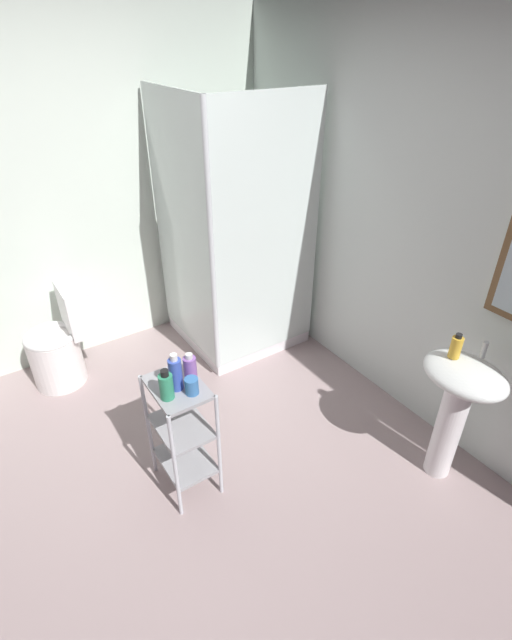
{
  "coord_description": "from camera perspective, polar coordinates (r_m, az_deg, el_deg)",
  "views": [
    {
      "loc": [
        1.65,
        -0.47,
        2.3
      ],
      "look_at": [
        -0.2,
        0.76,
        0.89
      ],
      "focal_mm": 25.89,
      "sensor_mm": 36.0,
      "label": 1
    }
  ],
  "objects": [
    {
      "name": "ground_plane",
      "position": [
        2.88,
        -11.35,
        -22.06
      ],
      "size": [
        4.2,
        4.2,
        0.02
      ],
      "primitive_type": "cube",
      "color": "#A18A8B"
    },
    {
      "name": "wall_back",
      "position": [
        3.02,
        20.06,
        10.05
      ],
      "size": [
        4.2,
        0.14,
        2.5
      ],
      "color": "silver",
      "rests_on": "ground_plane"
    },
    {
      "name": "wall_left",
      "position": [
        3.68,
        -25.52,
        12.67
      ],
      "size": [
        0.1,
        4.2,
        2.5
      ],
      "primitive_type": "cube",
      "color": "silver",
      "rests_on": "ground_plane"
    },
    {
      "name": "shower_stall",
      "position": [
        3.78,
        -2.95,
        3.21
      ],
      "size": [
        0.92,
        0.92,
        2.0
      ],
      "color": "white",
      "rests_on": "ground_plane"
    },
    {
      "name": "pedestal_sink",
      "position": [
        2.81,
        23.65,
        -8.83
      ],
      "size": [
        0.46,
        0.37,
        0.81
      ],
      "color": "white",
      "rests_on": "ground_plane"
    },
    {
      "name": "sink_faucet",
      "position": [
        2.73,
        26.36,
        -3.31
      ],
      "size": [
        0.03,
        0.03,
        0.1
      ],
      "primitive_type": "cylinder",
      "color": "silver",
      "rests_on": "pedestal_sink"
    },
    {
      "name": "toilet",
      "position": [
        3.72,
        -22.97,
        -2.85
      ],
      "size": [
        0.37,
        0.49,
        0.76
      ],
      "color": "white",
      "rests_on": "ground_plane"
    },
    {
      "name": "storage_cart",
      "position": [
        2.64,
        -9.15,
        -13.06
      ],
      "size": [
        0.38,
        0.28,
        0.74
      ],
      "color": "silver",
      "rests_on": "ground_plane"
    },
    {
      "name": "hand_soap_bottle",
      "position": [
        2.67,
        23.48,
        -3.06
      ],
      "size": [
        0.06,
        0.06,
        0.15
      ],
      "color": "gold",
      "rests_on": "pedestal_sink"
    },
    {
      "name": "shampoo_bottle_blue",
      "position": [
        2.37,
        -9.92,
        -6.53
      ],
      "size": [
        0.07,
        0.07,
        0.21
      ],
      "color": "#3650B5",
      "rests_on": "storage_cart"
    },
    {
      "name": "conditioner_bottle_purple",
      "position": [
        2.43,
        -8.15,
        -5.87
      ],
      "size": [
        0.07,
        0.07,
        0.16
      ],
      "color": "#8455A5",
      "rests_on": "storage_cart"
    },
    {
      "name": "body_wash_bottle_green",
      "position": [
        2.33,
        -11.03,
        -7.99
      ],
      "size": [
        0.07,
        0.07,
        0.17
      ],
      "color": "#2F8E64",
      "rests_on": "storage_cart"
    },
    {
      "name": "rinse_cup",
      "position": [
        2.36,
        -7.96,
        -8.07
      ],
      "size": [
        0.07,
        0.07,
        0.09
      ],
      "primitive_type": "cylinder",
      "color": "#3870B2",
      "rests_on": "storage_cart"
    }
  ]
}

